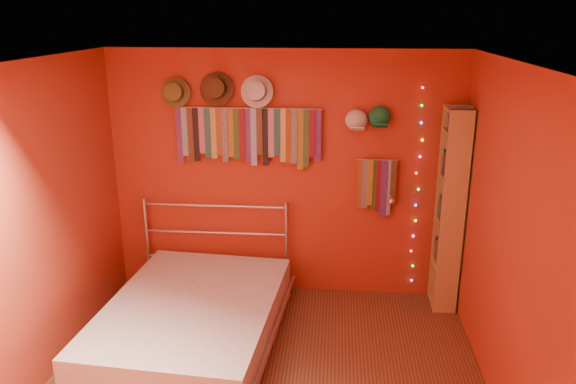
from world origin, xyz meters
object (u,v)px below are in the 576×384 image
(tie_rack, at_px, (248,134))
(reading_lamp, at_px, (391,200))
(bookshelf, at_px, (455,210))
(bed, at_px, (193,321))

(tie_rack, bearing_deg, reading_lamp, -6.09)
(reading_lamp, distance_m, bookshelf, 0.61)
(bookshelf, bearing_deg, tie_rack, 175.57)
(bookshelf, distance_m, bed, 2.66)
(bookshelf, height_order, bed, bookshelf)
(bookshelf, bearing_deg, reading_lamp, 179.43)
(reading_lamp, xyz_separation_m, bed, (-1.76, -0.93, -0.86))
(tie_rack, relative_size, reading_lamp, 5.29)
(tie_rack, bearing_deg, bed, -108.51)
(tie_rack, distance_m, bookshelf, 2.12)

